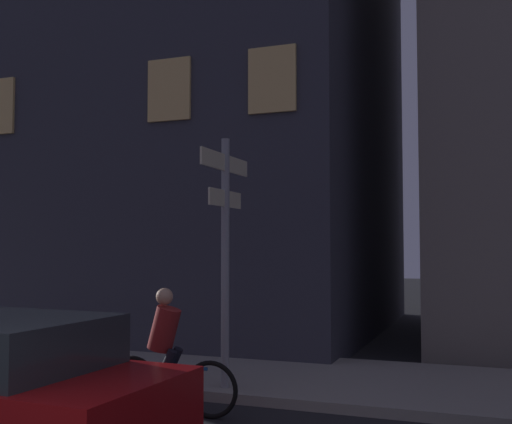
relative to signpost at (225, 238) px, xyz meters
name	(u,v)px	position (x,y,z in m)	size (l,w,h in m)	color
sidewalk_kerb	(297,378)	(0.68, 1.28, -2.20)	(40.00, 3.21, 0.14)	gray
signpost	(225,238)	(0.00, 0.00, 0.00)	(0.12, 1.65, 3.57)	gray
cyclist	(168,356)	(-0.32, -1.10, -1.52)	(1.82, 0.34, 1.61)	black
building_left_block	(187,99)	(-4.20, 7.04, 3.94)	(10.42, 9.74, 12.41)	#383842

